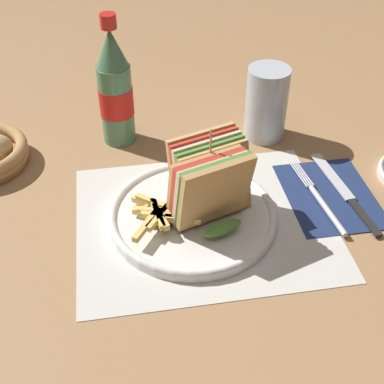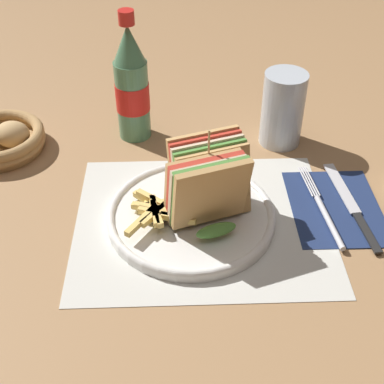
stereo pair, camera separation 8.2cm
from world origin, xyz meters
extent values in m
plane|color=#9E754C|center=(0.00, 0.00, 0.00)|extent=(4.00, 4.00, 0.00)
cube|color=silver|center=(0.02, 0.02, 0.00)|extent=(0.39, 0.32, 0.00)
cylinder|color=white|center=(0.00, 0.02, 0.01)|extent=(0.26, 0.26, 0.01)
torus|color=white|center=(0.00, 0.02, 0.01)|extent=(0.26, 0.26, 0.01)
cube|color=tan|center=(0.03, -0.01, 0.08)|extent=(0.12, 0.06, 0.11)
cube|color=#518E3D|center=(0.02, -0.01, 0.08)|extent=(0.12, 0.06, 0.11)
cube|color=beige|center=(0.02, 0.00, 0.07)|extent=(0.12, 0.06, 0.11)
cube|color=red|center=(0.02, 0.01, 0.07)|extent=(0.12, 0.06, 0.11)
cube|color=tan|center=(0.02, 0.02, 0.07)|extent=(0.12, 0.06, 0.11)
ellipsoid|color=#518E3D|center=(0.03, -0.03, 0.03)|extent=(0.06, 0.04, 0.02)
cube|color=tan|center=(0.03, 0.02, 0.07)|extent=(0.12, 0.06, 0.11)
cube|color=#518E3D|center=(0.03, 0.03, 0.07)|extent=(0.12, 0.06, 0.11)
cube|color=beige|center=(0.03, 0.03, 0.07)|extent=(0.12, 0.06, 0.11)
cube|color=red|center=(0.03, 0.04, 0.08)|extent=(0.12, 0.06, 0.11)
cube|color=tan|center=(0.02, 0.05, 0.08)|extent=(0.12, 0.06, 0.11)
ellipsoid|color=#518E3D|center=(0.03, 0.02, 0.03)|extent=(0.06, 0.04, 0.02)
cylinder|color=tan|center=(0.02, 0.02, 0.09)|extent=(0.00, 0.00, 0.14)
cube|color=#E5C166|center=(-0.06, 0.02, 0.02)|extent=(0.06, 0.03, 0.01)
cube|color=#E5C166|center=(-0.06, 0.04, 0.02)|extent=(0.06, 0.05, 0.01)
cube|color=#E5C166|center=(-0.05, 0.03, 0.02)|extent=(0.05, 0.02, 0.01)
cube|color=#E5C166|center=(-0.06, 0.01, 0.02)|extent=(0.03, 0.05, 0.01)
cube|color=#E5C166|center=(-0.05, 0.03, 0.03)|extent=(0.06, 0.05, 0.01)
cube|color=#E5C166|center=(-0.05, 0.00, 0.03)|extent=(0.02, 0.06, 0.01)
cube|color=#E5C166|center=(-0.02, -0.01, 0.03)|extent=(0.05, 0.02, 0.01)
cube|color=#E5C166|center=(-0.05, 0.00, 0.03)|extent=(0.06, 0.03, 0.01)
cube|color=#E5C166|center=(-0.02, 0.03, 0.03)|extent=(0.05, 0.05, 0.01)
cube|color=#E5C166|center=(-0.07, -0.01, 0.03)|extent=(0.05, 0.07, 0.01)
cube|color=#E5C166|center=(-0.05, 0.01, 0.03)|extent=(0.07, 0.03, 0.01)
cube|color=#E5C166|center=(-0.05, 0.01, 0.03)|extent=(0.02, 0.07, 0.01)
cube|color=#E5C166|center=(-0.05, 0.00, 0.03)|extent=(0.05, 0.05, 0.01)
cube|color=navy|center=(0.23, 0.04, 0.00)|extent=(0.14, 0.18, 0.00)
cylinder|color=silver|center=(0.21, 0.00, 0.01)|extent=(0.02, 0.12, 0.01)
cylinder|color=silver|center=(0.19, 0.10, 0.01)|extent=(0.01, 0.08, 0.00)
cylinder|color=silver|center=(0.20, 0.10, 0.01)|extent=(0.01, 0.08, 0.00)
cylinder|color=silver|center=(0.20, 0.10, 0.01)|extent=(0.01, 0.08, 0.00)
cylinder|color=silver|center=(0.21, 0.10, 0.01)|extent=(0.01, 0.08, 0.00)
cube|color=black|center=(0.26, -0.02, 0.01)|extent=(0.02, 0.09, 0.00)
cube|color=silver|center=(0.25, 0.08, 0.01)|extent=(0.03, 0.13, 0.00)
cylinder|color=#4C7F5B|center=(-0.10, 0.26, 0.07)|extent=(0.06, 0.06, 0.15)
cylinder|color=red|center=(-0.10, 0.26, 0.08)|extent=(0.06, 0.06, 0.05)
cone|color=#4C7F5B|center=(-0.10, 0.26, 0.18)|extent=(0.06, 0.06, 0.07)
cylinder|color=red|center=(-0.10, 0.26, 0.23)|extent=(0.03, 0.03, 0.02)
cylinder|color=silver|center=(0.17, 0.23, 0.07)|extent=(0.08, 0.08, 0.14)
cylinder|color=#AD8451|center=(-0.34, 0.23, 0.01)|extent=(0.15, 0.15, 0.01)
torus|color=#AD8451|center=(-0.34, 0.23, 0.02)|extent=(0.16, 0.16, 0.02)
ellipsoid|color=tan|center=(-0.31, 0.22, 0.04)|extent=(0.06, 0.05, 0.05)
camera|label=1|loc=(-0.10, -0.58, 0.56)|focal=50.00mm
camera|label=2|loc=(-0.02, -0.59, 0.56)|focal=50.00mm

